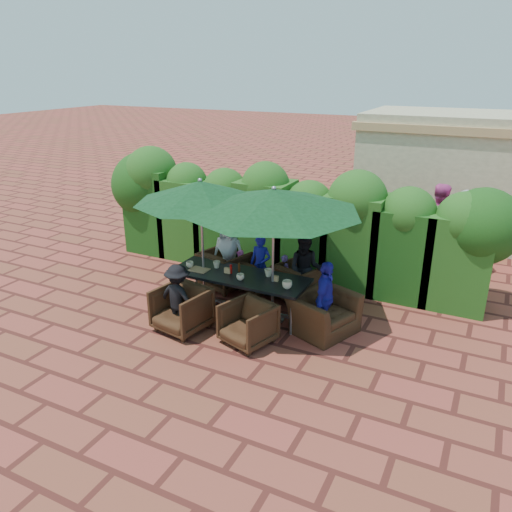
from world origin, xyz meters
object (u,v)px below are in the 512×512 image
at_px(chair_far_right, 298,280).
at_px(chair_near_left, 181,307).
at_px(chair_far_left, 225,267).
at_px(chair_far_mid, 259,275).
at_px(umbrella_left, 200,192).
at_px(chair_end_right, 324,307).
at_px(umbrella_right, 274,201).
at_px(chair_near_right, 248,322).
at_px(dining_table, 239,278).

bearing_deg(chair_far_right, chair_near_left, 77.02).
relative_size(chair_far_left, chair_far_mid, 1.20).
bearing_deg(umbrella_left, chair_end_right, 0.19).
height_order(umbrella_right, chair_near_right, umbrella_right).
height_order(dining_table, chair_far_mid, dining_table).
distance_m(umbrella_right, chair_near_right, 2.05).
relative_size(dining_table, umbrella_left, 1.04).
bearing_deg(chair_far_right, dining_table, 73.73).
relative_size(chair_far_left, chair_near_left, 1.03).
relative_size(dining_table, chair_far_mid, 3.53).
bearing_deg(dining_table, chair_far_right, 53.68).
relative_size(umbrella_right, chair_far_right, 3.81).
bearing_deg(chair_far_mid, chair_near_left, 99.94).
bearing_deg(chair_end_right, chair_far_right, 62.76).
bearing_deg(chair_near_left, chair_end_right, 34.93).
bearing_deg(chair_near_left, chair_far_mid, 85.91).
xyz_separation_m(dining_table, chair_near_right, (0.65, -0.92, -0.29)).
height_order(chair_far_mid, chair_near_right, chair_near_right).
height_order(chair_far_right, chair_near_right, chair_far_right).
bearing_deg(chair_near_right, chair_end_right, 60.74).
bearing_deg(chair_far_right, umbrella_right, 105.77).
relative_size(dining_table, chair_near_right, 3.31).
height_order(dining_table, chair_near_left, chair_near_left).
bearing_deg(chair_near_left, chair_near_right, 15.07).
relative_size(chair_far_right, chair_near_left, 0.93).
relative_size(chair_far_left, chair_near_right, 1.13).
height_order(chair_far_left, chair_near_right, chair_far_left).
bearing_deg(chair_far_left, chair_near_left, 111.71).
bearing_deg(chair_far_mid, chair_end_right, 174.01).
relative_size(dining_table, chair_near_left, 3.02).
bearing_deg(dining_table, umbrella_right, -0.02).
height_order(dining_table, chair_near_right, chair_near_right).
bearing_deg(dining_table, chair_near_left, -119.52).
bearing_deg(chair_far_right, chair_far_mid, 22.06).
relative_size(dining_table, umbrella_right, 0.85).
height_order(dining_table, chair_end_right, chair_end_right).
distance_m(chair_far_right, chair_near_left, 2.43).
distance_m(dining_table, chair_near_left, 1.21).
bearing_deg(chair_end_right, chair_near_right, 154.64).
distance_m(chair_near_left, chair_end_right, 2.44).
height_order(umbrella_right, chair_near_left, umbrella_right).
bearing_deg(umbrella_left, chair_far_mid, 55.56).
xyz_separation_m(chair_near_left, chair_end_right, (2.21, 1.02, 0.03)).
bearing_deg(umbrella_left, chair_far_right, 34.40).
xyz_separation_m(chair_far_mid, chair_near_right, (0.72, -1.91, 0.02)).
height_order(chair_far_left, chair_end_right, chair_end_right).
distance_m(umbrella_right, chair_far_left, 2.46).
relative_size(umbrella_right, chair_far_left, 3.45).
relative_size(chair_far_mid, chair_far_right, 0.92).
distance_m(dining_table, chair_near_right, 1.16).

